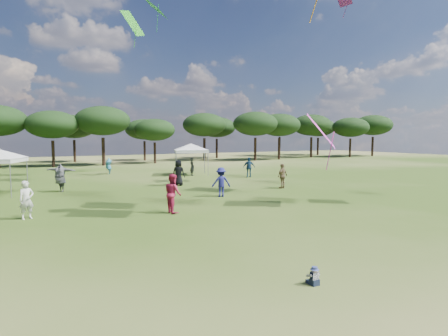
# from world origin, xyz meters

# --- Properties ---
(ground) EXTENTS (140.00, 140.00, 0.00)m
(ground) POSITION_xyz_m (0.00, 0.00, 0.00)
(ground) COLOR #385218
(ground) RESTS_ON ground
(tree_line) EXTENTS (108.78, 17.63, 7.77)m
(tree_line) POSITION_xyz_m (2.39, 47.41, 5.42)
(tree_line) COLOR black
(tree_line) RESTS_ON ground
(tent_right) EXTENTS (5.90, 5.90, 3.32)m
(tent_right) POSITION_xyz_m (8.29, 27.80, 2.90)
(tent_right) COLOR gray
(tent_right) RESTS_ON ground
(toddler) EXTENTS (0.31, 0.35, 0.47)m
(toddler) POSITION_xyz_m (0.10, 1.66, 0.21)
(toddler) COLOR #151D31
(toddler) RESTS_ON ground
(festival_crowd) EXTENTS (28.36, 22.21, 1.93)m
(festival_crowd) POSITION_xyz_m (-1.97, 21.24, 0.89)
(festival_crowd) COLOR black
(festival_crowd) RESTS_ON ground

